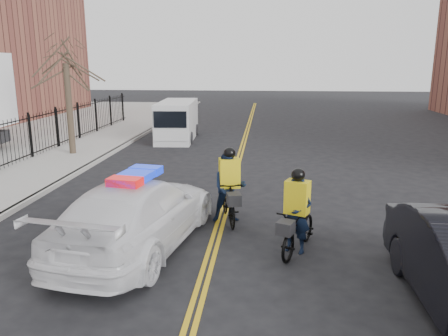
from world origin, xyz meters
name	(u,v)px	position (x,y,z in m)	size (l,w,h in m)	color
ground	(211,257)	(0.00, 0.00, 0.00)	(120.00, 120.00, 0.00)	black
center_line_left	(234,170)	(-0.08, 8.00, 0.01)	(0.10, 60.00, 0.01)	gold
center_line_right	(238,170)	(0.08, 8.00, 0.01)	(0.10, 60.00, 0.01)	gold
sidewalk	(55,164)	(-7.50, 8.00, 0.07)	(3.00, 60.00, 0.15)	#999691
curb	(90,165)	(-6.00, 8.00, 0.07)	(0.20, 60.00, 0.15)	#999691
iron_fence	(18,142)	(-9.00, 8.00, 1.00)	(0.12, 28.00, 2.00)	black
street_tree	(67,78)	(-7.60, 10.00, 3.53)	(3.20, 3.20, 4.80)	#392D22
police_cruiser	(138,213)	(-1.71, 0.39, 0.82)	(3.12, 5.87, 1.78)	white
cargo_van	(177,121)	(-3.74, 14.87, 1.03)	(2.18, 5.13, 2.11)	silver
cyclist_near	(296,223)	(1.87, 0.47, 0.67)	(1.39, 2.08, 1.94)	black
cyclist_far	(229,193)	(0.23, 2.26, 0.80)	(1.05, 2.08, 2.03)	black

